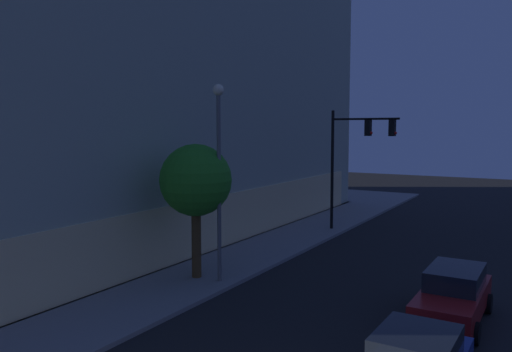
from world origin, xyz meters
name	(u,v)px	position (x,y,z in m)	size (l,w,h in m)	color
modern_building	(65,50)	(14.75, 21.89, 10.89)	(35.19, 24.60, 21.92)	#4C4C51
traffic_light_far_corner	(355,147)	(21.07, 5.40, 4.99)	(0.57, 4.06, 6.96)	black
street_lamp_sidewalk	(219,158)	(9.18, 6.66, 4.96)	(0.44, 0.44, 7.62)	slate
sidewalk_tree	(196,181)	(9.13, 7.73, 4.02)	(2.86, 2.86, 5.34)	#533A1E
car_red	(453,295)	(9.75, -1.90, 0.86)	(4.66, 2.01, 1.68)	maroon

